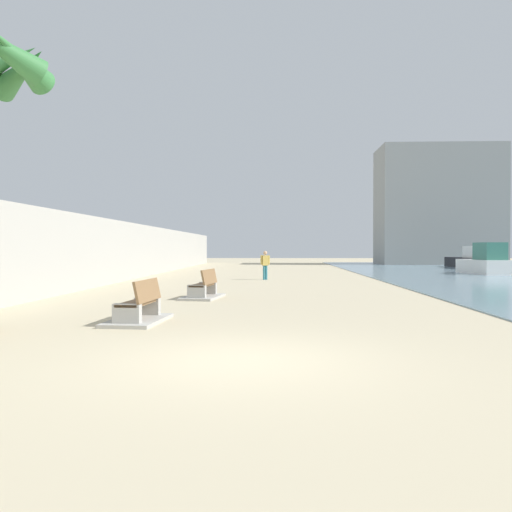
# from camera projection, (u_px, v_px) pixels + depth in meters

# --- Properties ---
(ground_plane) EXTENTS (120.00, 120.00, 0.00)m
(ground_plane) POSITION_uv_depth(u_px,v_px,m) (264.00, 282.00, 25.80)
(ground_plane) COLOR #C6B793
(seawall) EXTENTS (0.80, 64.00, 3.05)m
(seawall) POSITION_uv_depth(u_px,v_px,m) (115.00, 251.00, 26.06)
(seawall) COLOR #ADAAA3
(seawall) RESTS_ON ground
(bench_near) EXTENTS (1.24, 2.17, 0.98)m
(bench_near) POSITION_uv_depth(u_px,v_px,m) (139.00, 312.00, 11.83)
(bench_near) COLOR #ADAAA3
(bench_near) RESTS_ON ground
(bench_far) EXTENTS (1.37, 2.23, 0.98)m
(bench_far) POSITION_uv_depth(u_px,v_px,m) (203.00, 291.00, 17.47)
(bench_far) COLOR #ADAAA3
(bench_far) RESTS_ON ground
(person_walking) EXTENTS (0.49, 0.29, 1.54)m
(person_walking) POSITION_uv_depth(u_px,v_px,m) (265.00, 263.00, 27.55)
(person_walking) COLOR teal
(person_walking) RESTS_ON ground
(boat_outer) EXTENTS (2.28, 4.51, 2.00)m
(boat_outer) POSITION_uv_depth(u_px,v_px,m) (486.00, 262.00, 33.22)
(boat_outer) COLOR white
(boat_outer) RESTS_ON water_bay
(boat_mid_bay) EXTENTS (1.90, 8.00, 1.81)m
(boat_mid_bay) POSITION_uv_depth(u_px,v_px,m) (473.00, 260.00, 42.29)
(boat_mid_bay) COLOR black
(boat_mid_bay) RESTS_ON water_bay
(harbor_building) EXTENTS (12.00, 6.00, 11.97)m
(harbor_building) POSITION_uv_depth(u_px,v_px,m) (438.00, 206.00, 53.04)
(harbor_building) COLOR gray
(harbor_building) RESTS_ON ground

